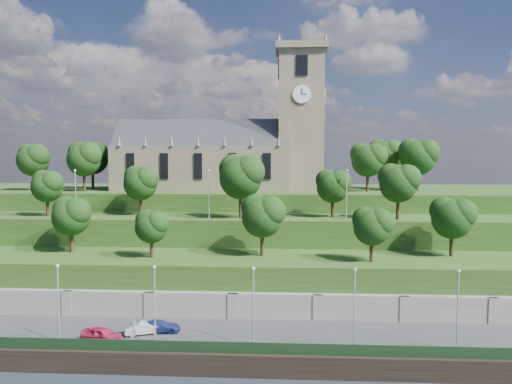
# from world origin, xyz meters

# --- Properties ---
(ground) EXTENTS (320.00, 320.00, 0.00)m
(ground) POSITION_xyz_m (0.00, 0.00, 0.00)
(ground) COLOR black
(ground) RESTS_ON ground
(promenade) EXTENTS (160.00, 12.00, 2.00)m
(promenade) POSITION_xyz_m (0.00, 6.00, 1.00)
(promenade) COLOR #2D2D30
(promenade) RESTS_ON ground
(quay_wall) EXTENTS (160.00, 0.50, 2.20)m
(quay_wall) POSITION_xyz_m (0.00, -0.05, 1.10)
(quay_wall) COLOR black
(quay_wall) RESTS_ON ground
(fence) EXTENTS (160.00, 0.10, 1.20)m
(fence) POSITION_xyz_m (0.00, 0.60, 2.60)
(fence) COLOR #163217
(fence) RESTS_ON promenade
(retaining_wall) EXTENTS (160.00, 2.10, 5.00)m
(retaining_wall) POSITION_xyz_m (0.00, 11.97, 2.50)
(retaining_wall) COLOR slate
(retaining_wall) RESTS_ON ground
(embankment_lower) EXTENTS (160.00, 12.00, 8.00)m
(embankment_lower) POSITION_xyz_m (0.00, 18.00, 4.00)
(embankment_lower) COLOR #223F15
(embankment_lower) RESTS_ON ground
(embankment_upper) EXTENTS (160.00, 10.00, 12.00)m
(embankment_upper) POSITION_xyz_m (0.00, 29.00, 6.00)
(embankment_upper) COLOR #223F15
(embankment_upper) RESTS_ON ground
(hilltop) EXTENTS (160.00, 32.00, 15.00)m
(hilltop) POSITION_xyz_m (0.00, 50.00, 7.50)
(hilltop) COLOR #223F15
(hilltop) RESTS_ON ground
(church) EXTENTS (38.60, 12.35, 27.60)m
(church) POSITION_xyz_m (0.79, 45.98, 22.52)
(church) COLOR brown
(church) RESTS_ON hilltop
(trees_lower) EXTENTS (66.53, 8.93, 8.16)m
(trees_lower) POSITION_xyz_m (5.44, 18.50, 13.04)
(trees_lower) COLOR black
(trees_lower) RESTS_ON embankment_lower
(trees_upper) EXTENTS (58.53, 8.78, 9.50)m
(trees_upper) POSITION_xyz_m (4.45, 27.97, 17.61)
(trees_upper) COLOR black
(trees_upper) RESTS_ON embankment_upper
(trees_hilltop) EXTENTS (76.04, 16.13, 9.49)m
(trees_hilltop) POSITION_xyz_m (3.04, 44.65, 21.15)
(trees_hilltop) COLOR black
(trees_hilltop) RESTS_ON hilltop
(lamp_posts_promenade) EXTENTS (60.36, 0.36, 8.20)m
(lamp_posts_promenade) POSITION_xyz_m (-2.00, 2.50, 6.71)
(lamp_posts_promenade) COLOR #B2B2B7
(lamp_posts_promenade) RESTS_ON promenade
(lamp_posts_upper) EXTENTS (40.36, 0.36, 7.25)m
(lamp_posts_upper) POSITION_xyz_m (0.00, 26.00, 16.22)
(lamp_posts_upper) COLOR #B2B2B7
(lamp_posts_upper) RESTS_ON embankment_upper
(car_left) EXTENTS (4.63, 2.71, 1.48)m
(car_left) POSITION_xyz_m (-7.81, 3.17, 2.74)
(car_left) COLOR #A91C3F
(car_left) RESTS_ON promenade
(car_middle) EXTENTS (4.31, 2.89, 1.34)m
(car_middle) POSITION_xyz_m (-4.07, 5.52, 2.67)
(car_middle) COLOR #999A9E
(car_middle) RESTS_ON promenade
(car_right) EXTENTS (4.63, 2.35, 1.29)m
(car_right) POSITION_xyz_m (-2.46, 6.17, 2.64)
(car_right) COLOR navy
(car_right) RESTS_ON promenade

